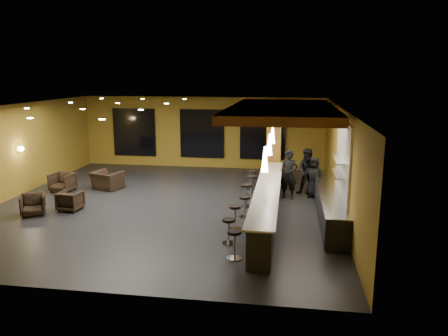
# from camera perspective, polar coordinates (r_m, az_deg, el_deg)

# --- Properties ---
(floor) EXTENTS (12.00, 13.00, 0.10)m
(floor) POSITION_cam_1_polar(r_m,az_deg,el_deg) (15.94, -7.42, -4.90)
(floor) COLOR black
(floor) RESTS_ON ground
(ceiling) EXTENTS (12.00, 13.00, 0.10)m
(ceiling) POSITION_cam_1_polar(r_m,az_deg,el_deg) (15.28, -7.80, 8.11)
(ceiling) COLOR black
(wall_back) EXTENTS (12.00, 0.10, 3.50)m
(wall_back) POSITION_cam_1_polar(r_m,az_deg,el_deg) (21.80, -2.83, 4.67)
(wall_back) COLOR olive
(wall_back) RESTS_ON floor
(wall_front) EXTENTS (12.00, 0.10, 3.50)m
(wall_front) POSITION_cam_1_polar(r_m,az_deg,el_deg) (9.59, -18.53, -5.86)
(wall_front) COLOR olive
(wall_front) RESTS_ON floor
(wall_left) EXTENTS (0.10, 13.00, 3.50)m
(wall_left) POSITION_cam_1_polar(r_m,az_deg,el_deg) (18.14, -26.30, 1.86)
(wall_left) COLOR olive
(wall_left) RESTS_ON floor
(wall_right) EXTENTS (0.10, 13.00, 3.50)m
(wall_right) POSITION_cam_1_polar(r_m,az_deg,el_deg) (15.01, 15.18, 0.79)
(wall_right) COLOR olive
(wall_right) RESTS_ON floor
(wood_soffit) EXTENTS (3.60, 8.00, 0.28)m
(wood_soffit) POSITION_cam_1_polar(r_m,az_deg,el_deg) (15.68, 7.59, 7.53)
(wood_soffit) COLOR #A35F2F
(wood_soffit) RESTS_ON ceiling
(window_left) EXTENTS (2.20, 0.06, 2.40)m
(window_left) POSITION_cam_1_polar(r_m,az_deg,el_deg) (22.65, -11.63, 4.59)
(window_left) COLOR black
(window_left) RESTS_ON wall_back
(window_center) EXTENTS (2.20, 0.06, 2.40)m
(window_center) POSITION_cam_1_polar(r_m,az_deg,el_deg) (21.70, -2.89, 4.50)
(window_center) COLOR black
(window_center) RESTS_ON wall_back
(window_right) EXTENTS (2.20, 0.06, 2.40)m
(window_right) POSITION_cam_1_polar(r_m,az_deg,el_deg) (21.31, 5.06, 4.33)
(window_right) COLOR black
(window_right) RESTS_ON wall_back
(tile_backsplash) EXTENTS (0.06, 3.20, 2.40)m
(tile_backsplash) POSITION_cam_1_polar(r_m,az_deg,el_deg) (13.98, 15.31, 1.00)
(tile_backsplash) COLOR white
(tile_backsplash) RESTS_ON wall_right
(bar_counter) EXTENTS (0.60, 8.00, 1.00)m
(bar_counter) POSITION_cam_1_polar(r_m,az_deg,el_deg) (14.25, 5.69, -4.62)
(bar_counter) COLOR black
(bar_counter) RESTS_ON floor
(bar_top) EXTENTS (0.78, 8.10, 0.05)m
(bar_top) POSITION_cam_1_polar(r_m,az_deg,el_deg) (14.11, 5.73, -2.58)
(bar_top) COLOR silver
(bar_top) RESTS_ON bar_counter
(prep_counter) EXTENTS (0.70, 6.00, 0.86)m
(prep_counter) POSITION_cam_1_polar(r_m,az_deg,el_deg) (14.80, 13.56, -4.56)
(prep_counter) COLOR black
(prep_counter) RESTS_ON floor
(prep_top) EXTENTS (0.72, 6.00, 0.03)m
(prep_top) POSITION_cam_1_polar(r_m,az_deg,el_deg) (14.68, 13.65, -2.86)
(prep_top) COLOR silver
(prep_top) RESTS_ON prep_counter
(wall_shelf_lower) EXTENTS (0.30, 1.50, 0.03)m
(wall_shelf_lower) POSITION_cam_1_polar(r_m,az_deg,el_deg) (13.85, 14.74, -0.77)
(wall_shelf_lower) COLOR silver
(wall_shelf_lower) RESTS_ON wall_right
(wall_shelf_upper) EXTENTS (0.30, 1.50, 0.03)m
(wall_shelf_upper) POSITION_cam_1_polar(r_m,az_deg,el_deg) (13.76, 14.84, 1.06)
(wall_shelf_upper) COLOR silver
(wall_shelf_upper) RESTS_ON wall_right
(column) EXTENTS (0.60, 0.60, 3.50)m
(column) POSITION_cam_1_polar(r_m,az_deg,el_deg) (18.47, 6.52, 3.22)
(column) COLOR olive
(column) RESTS_ON floor
(wall_sconce) EXTENTS (0.22, 0.22, 0.22)m
(wall_sconce) POSITION_cam_1_polar(r_m,az_deg,el_deg) (18.44, -25.01, 2.30)
(wall_sconce) COLOR #FFE5B2
(wall_sconce) RESTS_ON wall_left
(pendant_0) EXTENTS (0.20, 0.20, 0.70)m
(pendant_0) POSITION_cam_1_polar(r_m,az_deg,el_deg) (11.87, 5.36, 1.15)
(pendant_0) COLOR white
(pendant_0) RESTS_ON wood_soffit
(pendant_1) EXTENTS (0.20, 0.20, 0.70)m
(pendant_1) POSITION_cam_1_polar(r_m,az_deg,el_deg) (14.32, 5.95, 3.06)
(pendant_1) COLOR white
(pendant_1) RESTS_ON wood_soffit
(pendant_2) EXTENTS (0.20, 0.20, 0.70)m
(pendant_2) POSITION_cam_1_polar(r_m,az_deg,el_deg) (16.80, 6.36, 4.40)
(pendant_2) COLOR white
(pendant_2) RESTS_ON wood_soffit
(staff_a) EXTENTS (0.76, 0.58, 1.86)m
(staff_a) POSITION_cam_1_polar(r_m,az_deg,el_deg) (16.48, 8.47, -0.83)
(staff_a) COLOR black
(staff_a) RESTS_ON floor
(staff_b) EXTENTS (1.03, 0.89, 1.83)m
(staff_b) POSITION_cam_1_polar(r_m,az_deg,el_deg) (17.06, 10.93, -0.53)
(staff_b) COLOR black
(staff_b) RESTS_ON floor
(staff_c) EXTENTS (0.84, 0.63, 1.55)m
(staff_c) POSITION_cam_1_polar(r_m,az_deg,el_deg) (16.87, 11.64, -1.18)
(staff_c) COLOR black
(staff_c) RESTS_ON floor
(armchair_a) EXTENTS (1.03, 1.03, 0.70)m
(armchair_a) POSITION_cam_1_polar(r_m,az_deg,el_deg) (15.89, -23.70, -4.41)
(armchair_a) COLOR black
(armchair_a) RESTS_ON floor
(armchair_b) EXTENTS (0.78, 0.80, 0.67)m
(armchair_b) POSITION_cam_1_polar(r_m,az_deg,el_deg) (15.95, -19.43, -4.05)
(armchair_b) COLOR black
(armchair_b) RESTS_ON floor
(armchair_c) EXTENTS (0.91, 0.93, 0.76)m
(armchair_c) POSITION_cam_1_polar(r_m,az_deg,el_deg) (18.53, -20.34, -1.77)
(armchair_c) COLOR black
(armchair_c) RESTS_ON floor
(armchair_d) EXTENTS (1.37, 1.28, 0.72)m
(armchair_d) POSITION_cam_1_polar(r_m,az_deg,el_deg) (18.42, -15.04, -1.56)
(armchair_d) COLOR black
(armchair_d) RESTS_ON floor
(bar_stool_0) EXTENTS (0.38, 0.38, 0.75)m
(bar_stool_0) POSITION_cam_1_polar(r_m,az_deg,el_deg) (11.18, 1.37, -9.49)
(bar_stool_0) COLOR silver
(bar_stool_0) RESTS_ON floor
(bar_stool_1) EXTENTS (0.37, 0.37, 0.72)m
(bar_stool_1) POSITION_cam_1_polar(r_m,az_deg,el_deg) (12.12, 0.60, -7.83)
(bar_stool_1) COLOR silver
(bar_stool_1) RESTS_ON floor
(bar_stool_2) EXTENTS (0.37, 0.37, 0.74)m
(bar_stool_2) POSITION_cam_1_polar(r_m,az_deg,el_deg) (13.21, 1.44, -6.06)
(bar_stool_2) COLOR silver
(bar_stool_2) RESTS_ON floor
(bar_stool_3) EXTENTS (0.36, 0.36, 0.71)m
(bar_stool_3) POSITION_cam_1_polar(r_m,az_deg,el_deg) (14.28, 2.71, -4.73)
(bar_stool_3) COLOR silver
(bar_stool_3) RESTS_ON floor
(bar_stool_4) EXTENTS (0.42, 0.42, 0.83)m
(bar_stool_4) POSITION_cam_1_polar(r_m,az_deg,el_deg) (15.35, 2.92, -3.22)
(bar_stool_4) COLOR silver
(bar_stool_4) RESTS_ON floor
(bar_stool_5) EXTENTS (0.43, 0.43, 0.85)m
(bar_stool_5) POSITION_cam_1_polar(r_m,az_deg,el_deg) (16.53, 3.61, -2.06)
(bar_stool_5) COLOR silver
(bar_stool_5) RESTS_ON floor
(bar_stool_6) EXTENTS (0.42, 0.42, 0.83)m
(bar_stool_6) POSITION_cam_1_polar(r_m,az_deg,el_deg) (17.55, 3.57, -1.25)
(bar_stool_6) COLOR silver
(bar_stool_6) RESTS_ON floor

